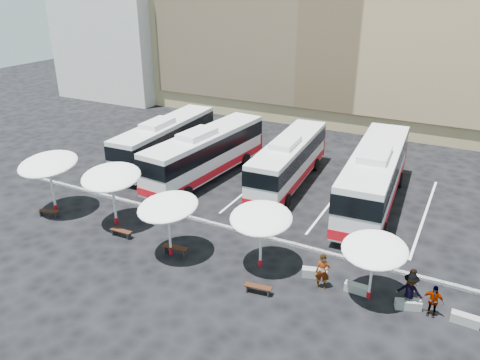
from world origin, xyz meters
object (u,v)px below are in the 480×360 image
at_px(sunshade_1, 111,177).
at_px(conc_bench_2, 408,305).
at_px(bus_1, 206,152).
at_px(passenger_0, 323,272).
at_px(wood_bench_1, 121,232).
at_px(conc_bench_0, 315,273).
at_px(conc_bench_3, 465,319).
at_px(sunshade_0, 48,164).
at_px(wood_bench_3, 258,288).
at_px(sunshade_4, 375,250).
at_px(wood_bench_2, 175,249).
at_px(passenger_1, 412,283).
at_px(wood_bench_0, 48,212).
at_px(conc_bench_1, 357,288).
at_px(passenger_2, 433,301).
at_px(bus_0, 166,140).
at_px(bus_3, 374,175).
at_px(sunshade_3, 261,218).
at_px(sunshade_2, 168,207).
at_px(passenger_3, 410,291).
at_px(bus_2, 289,160).

distance_m(sunshade_1, conc_bench_2, 17.88).
height_order(bus_1, passenger_0, bus_1).
relative_size(wood_bench_1, conc_bench_0, 1.12).
xyz_separation_m(conc_bench_2, conc_bench_3, (2.44, 0.10, 0.01)).
xyz_separation_m(sunshade_0, wood_bench_3, (15.71, -1.78, -2.99)).
bearing_deg(bus_1, sunshade_4, -27.26).
relative_size(wood_bench_1, conc_bench_2, 1.20).
relative_size(wood_bench_2, passenger_1, 1.00).
bearing_deg(wood_bench_3, wood_bench_0, 176.34).
bearing_deg(passenger_0, conc_bench_1, -0.56).
xyz_separation_m(sunshade_1, passenger_0, (13.53, -0.37, -2.24)).
height_order(sunshade_0, sunshade_1, sunshade_0).
height_order(bus_1, wood_bench_0, bus_1).
xyz_separation_m(wood_bench_3, passenger_2, (7.70, 2.21, 0.48)).
height_order(sunshade_1, conc_bench_0, sunshade_1).
height_order(bus_0, wood_bench_2, bus_0).
xyz_separation_m(wood_bench_2, conc_bench_3, (14.76, 1.25, -0.13)).
relative_size(wood_bench_2, conc_bench_0, 1.23).
height_order(passenger_0, passenger_1, passenger_0).
distance_m(wood_bench_3, conc_bench_1, 4.84).
xyz_separation_m(wood_bench_1, conc_bench_3, (18.72, 1.14, -0.10)).
xyz_separation_m(bus_0, wood_bench_0, (-1.00, -11.61, -1.63)).
bearing_deg(bus_1, bus_3, 9.31).
xyz_separation_m(sunshade_3, wood_bench_0, (-14.56, -1.20, -2.58)).
bearing_deg(bus_0, conc_bench_3, -25.98).
height_order(wood_bench_0, passenger_1, passenger_1).
xyz_separation_m(sunshade_2, sunshade_3, (4.92, 1.26, -0.06)).
xyz_separation_m(conc_bench_3, passenger_3, (-2.47, 0.01, 0.69)).
height_order(bus_2, passenger_1, bus_2).
distance_m(wood_bench_2, conc_bench_1, 9.96).
bearing_deg(sunshade_4, bus_1, 147.89).
height_order(bus_3, passenger_0, bus_3).
relative_size(bus_3, conc_bench_3, 11.18).
height_order(sunshade_0, passenger_1, sunshade_0).
bearing_deg(sunshade_1, conc_bench_3, 0.11).
bearing_deg(wood_bench_0, sunshade_0, 105.81).
height_order(conc_bench_0, passenger_1, passenger_1).
xyz_separation_m(bus_1, conc_bench_0, (11.83, -8.79, -1.79)).
height_order(bus_2, sunshade_1, sunshade_1).
bearing_deg(conc_bench_3, passenger_3, 179.85).
height_order(bus_0, conc_bench_2, bus_0).
xyz_separation_m(bus_2, passenger_0, (6.38, -11.22, -0.96)).
bearing_deg(sunshade_3, conc_bench_3, 0.64).
distance_m(sunshade_1, sunshade_3, 10.02).
height_order(sunshade_2, passenger_3, sunshade_2).
distance_m(bus_2, wood_bench_2, 12.29).
bearing_deg(sunshade_0, wood_bench_2, -4.12).
xyz_separation_m(sunshade_2, wood_bench_1, (-3.75, 0.23, -2.62)).
relative_size(bus_1, wood_bench_3, 9.05).
bearing_deg(conc_bench_3, conc_bench_2, -177.66).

